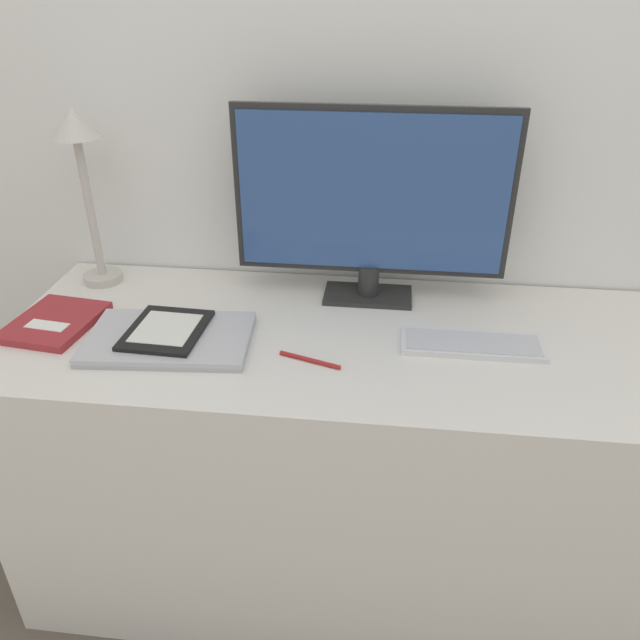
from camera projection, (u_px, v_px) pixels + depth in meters
name	position (u px, v px, depth m)	size (l,w,h in m)	color
wall_back	(373.00, 72.00, 1.38)	(3.60, 0.05, 2.40)	silver
desk	(352.00, 461.00, 1.52)	(1.54, 0.59, 0.71)	silver
monitor	(372.00, 202.00, 1.38)	(0.62, 0.11, 0.45)	#262626
keyboard	(472.00, 344.00, 1.30)	(0.30, 0.10, 0.01)	silver
laptop	(169.00, 339.00, 1.31)	(0.35, 0.24, 0.02)	#A3A3A8
ereader	(166.00, 330.00, 1.31)	(0.16, 0.19, 0.01)	black
desk_lamp	(81.00, 161.00, 1.42)	(0.11, 0.11, 0.42)	#BCB7AD
notebook	(55.00, 322.00, 1.38)	(0.19, 0.22, 0.02)	maroon
pen	(310.00, 360.00, 1.25)	(0.13, 0.05, 0.01)	maroon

